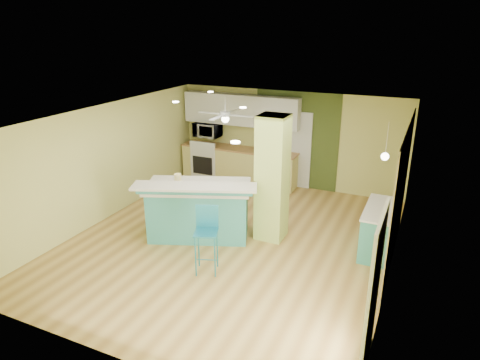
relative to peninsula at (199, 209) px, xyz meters
name	(u,v)px	position (x,y,z in m)	size (l,w,h in m)	color
floor	(231,241)	(0.70, 0.04, -0.58)	(6.00, 7.00, 0.01)	olive
ceiling	(230,117)	(0.70, 0.04, 1.93)	(6.00, 7.00, 0.01)	white
wall_back	(289,139)	(0.70, 3.55, 0.67)	(6.00, 0.01, 2.50)	#CCCB6D
wall_front	(105,274)	(0.70, -3.46, 0.67)	(6.00, 0.01, 2.50)	#CCCB6D
wall_left	(106,162)	(-2.30, 0.04, 0.67)	(0.01, 7.00, 2.50)	#CCCB6D
wall_right	(397,208)	(3.71, 0.04, 0.67)	(0.01, 7.00, 2.50)	#CCCB6D
wood_panel	(400,196)	(3.69, 0.64, 0.67)	(0.02, 3.40, 2.50)	#9A8458
olive_accent	(296,140)	(0.90, 3.53, 0.67)	(2.20, 0.02, 2.50)	#415120
interior_door	(296,150)	(0.90, 3.50, 0.42)	(0.82, 0.05, 2.00)	silver
french_door	(373,295)	(3.67, -2.26, 0.47)	(0.04, 1.08, 2.10)	silver
column	(272,179)	(1.35, 0.54, 0.67)	(0.55, 0.55, 2.50)	#B5CE5F
kitchen_run	(239,165)	(-0.60, 3.24, -0.11)	(3.25, 0.63, 0.94)	#D2C56E
stove	(208,161)	(-1.55, 3.23, -0.12)	(0.76, 0.66, 1.08)	silver
upper_cabinets	(241,110)	(-0.60, 3.36, 1.37)	(3.20, 0.34, 0.80)	silver
microwave	(207,130)	(-1.55, 3.24, 0.77)	(0.70, 0.48, 0.39)	silver
ceiling_fan	(225,115)	(-0.40, 2.04, 1.50)	(1.41, 1.41, 0.61)	silver
pendant_lamp	(385,156)	(3.35, 0.79, 1.31)	(0.14, 0.14, 0.69)	white
wall_decor	(402,176)	(3.67, 0.84, 0.97)	(0.03, 0.90, 0.70)	brown
peninsula	(199,209)	(0.00, 0.00, 0.00)	(2.49, 1.95, 1.25)	teal
bar_stool	(207,229)	(0.78, -1.08, 0.21)	(0.50, 0.50, 1.18)	teal
side_counter	(379,229)	(3.40, 0.85, -0.13)	(0.58, 1.37, 0.88)	teal
fruit_bowl	(261,150)	(0.06, 3.17, 0.40)	(0.32, 0.32, 0.08)	#322014
canister	(178,179)	(-0.43, -0.05, 0.60)	(0.14, 0.14, 0.20)	yellow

